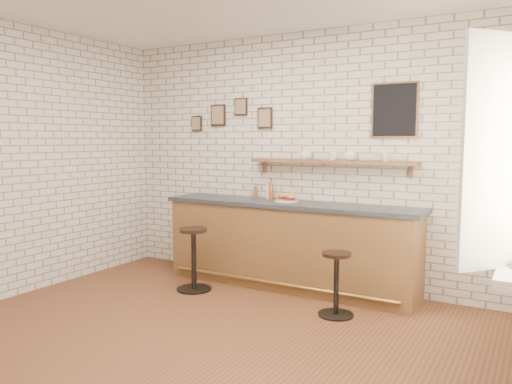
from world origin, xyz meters
TOP-DOWN VIEW (x-y plane):
  - ground at (0.00, 0.00)m, footprint 5.00×5.00m
  - bar_counter at (-0.02, 1.70)m, footprint 3.10×0.65m
  - sandwich_plate at (-0.07, 1.72)m, footprint 0.28×0.28m
  - ciabatta_sandwich at (-0.06, 1.72)m, footprint 0.25×0.18m
  - potato_chips at (-0.08, 1.72)m, footprint 0.25×0.18m
  - bitters_bottle_brown at (-0.57, 1.87)m, footprint 0.06×0.06m
  - bitters_bottle_white at (-0.39, 1.87)m, footprint 0.05×0.05m
  - bitters_bottle_amber at (-0.35, 1.87)m, footprint 0.06×0.06m
  - condiment_bottle_yellow at (-0.06, 1.87)m, footprint 0.05×0.05m
  - bar_stool_left at (-0.91, 1.04)m, footprint 0.40×0.40m
  - bar_stool_right at (0.82, 1.06)m, footprint 0.35×0.35m
  - wall_shelf at (0.40, 1.90)m, footprint 2.00×0.18m
  - shelf_cup_a at (0.09, 1.90)m, footprint 0.13×0.13m
  - shelf_cup_b at (0.43, 1.90)m, footprint 0.13×0.13m
  - shelf_cup_c at (0.63, 1.90)m, footprint 0.14×0.14m
  - shelf_cup_d at (1.04, 1.90)m, footprint 0.11×0.11m
  - back_wall_decor at (0.23, 1.98)m, footprint 2.96×0.02m
  - book_lower at (2.38, 0.07)m, footprint 0.18×0.24m
  - book_upper at (2.38, 0.06)m, footprint 0.16×0.21m

SIDE VIEW (x-z plane):
  - ground at x=0.00m, z-range 0.00..0.00m
  - bar_stool_right at x=0.82m, z-range 0.02..0.66m
  - bar_stool_left at x=-0.91m, z-range 0.03..0.75m
  - bar_counter at x=-0.02m, z-range 0.00..1.01m
  - book_lower at x=2.38m, z-range 0.93..0.95m
  - book_upper at x=2.38m, z-range 0.95..0.97m
  - sandwich_plate at x=-0.07m, z-range 1.01..1.02m
  - potato_chips at x=-0.08m, z-range 1.02..1.02m
  - ciabatta_sandwich at x=-0.06m, z-range 1.02..1.10m
  - condiment_bottle_yellow at x=-0.06m, z-range 1.00..1.17m
  - bitters_bottle_brown at x=-0.57m, z-range 0.99..1.18m
  - bitters_bottle_white at x=-0.39m, z-range 0.99..1.20m
  - bitters_bottle_amber at x=-0.35m, z-range 0.99..1.24m
  - wall_shelf at x=0.40m, z-range 1.39..1.57m
  - shelf_cup_d at x=1.04m, z-range 1.50..1.59m
  - shelf_cup_b at x=0.43m, z-range 1.50..1.59m
  - shelf_cup_c at x=0.63m, z-range 1.50..1.59m
  - shelf_cup_a at x=0.09m, z-range 1.50..1.60m
  - back_wall_decor at x=0.23m, z-range 1.77..2.33m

